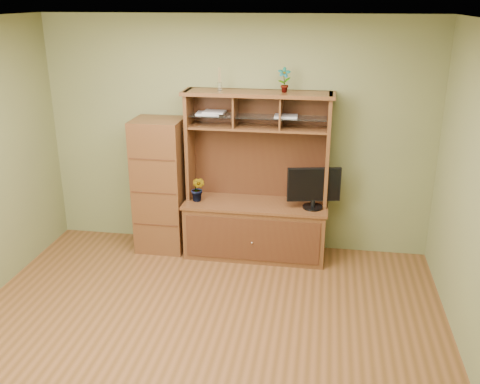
# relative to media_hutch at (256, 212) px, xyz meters

# --- Properties ---
(room) EXTENTS (4.54, 4.04, 2.74)m
(room) POSITION_rel_media_hutch_xyz_m (-0.27, -1.73, 0.83)
(room) COLOR #583719
(room) RESTS_ON ground
(media_hutch) EXTENTS (1.66, 0.61, 1.90)m
(media_hutch) POSITION_rel_media_hutch_xyz_m (0.00, 0.00, 0.00)
(media_hutch) COLOR #4B2A15
(media_hutch) RESTS_ON room
(monitor) EXTENTS (0.59, 0.23, 0.47)m
(monitor) POSITION_rel_media_hutch_xyz_m (0.65, -0.08, 0.37)
(monitor) COLOR black
(monitor) RESTS_ON media_hutch
(orchid_plant) EXTENTS (0.20, 0.18, 0.30)m
(orchid_plant) POSITION_rel_media_hutch_xyz_m (-0.66, -0.08, 0.28)
(orchid_plant) COLOR #355A1E
(orchid_plant) RESTS_ON media_hutch
(top_plant) EXTENTS (0.15, 0.11, 0.26)m
(top_plant) POSITION_rel_media_hutch_xyz_m (0.28, 0.08, 1.51)
(top_plant) COLOR #356523
(top_plant) RESTS_ON media_hutch
(reed_diffuser) EXTENTS (0.05, 0.05, 0.25)m
(reed_diffuser) POSITION_rel_media_hutch_xyz_m (-0.42, 0.08, 1.47)
(reed_diffuser) COLOR silver
(reed_diffuser) RESTS_ON media_hutch
(magazines) EXTENTS (1.13, 0.21, 0.04)m
(magazines) POSITION_rel_media_hutch_xyz_m (-0.25, 0.08, 1.13)
(magazines) COLOR silver
(magazines) RESTS_ON media_hutch
(side_cabinet) EXTENTS (0.56, 0.51, 1.57)m
(side_cabinet) POSITION_rel_media_hutch_xyz_m (-1.13, -0.00, 0.26)
(side_cabinet) COLOR #4B2A15
(side_cabinet) RESTS_ON room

